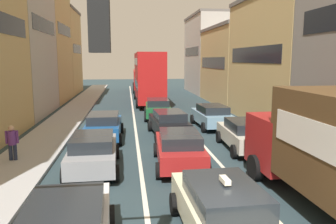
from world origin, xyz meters
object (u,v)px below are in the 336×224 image
(taxi_centre_lane_front, at_px, (222,209))
(wagon_left_lane_second, at_px, (93,151))
(sedan_right_lane_behind_truck, at_px, (245,134))
(pedestrian_near_kerb, at_px, (12,142))
(sedan_left_lane_third, at_px, (104,126))
(hatchback_centre_lane_third, at_px, (169,123))
(bus_far_queue_secondary, at_px, (143,79))
(wagon_right_lane_far, at_px, (212,116))
(bus_mid_queue_primary, at_px, (149,76))
(sedan_centre_lane_second, at_px, (179,148))
(coupe_centre_lane_fourth, at_px, (158,108))

(taxi_centre_lane_front, xyz_separation_m, wagon_left_lane_second, (-3.66, 5.72, -0.00))
(sedan_right_lane_behind_truck, xyz_separation_m, pedestrian_near_kerb, (-10.65, -0.85, 0.15))
(sedan_right_lane_behind_truck, relative_size, pedestrian_near_kerb, 2.63)
(sedan_left_lane_third, xyz_separation_m, pedestrian_near_kerb, (-3.62, -3.85, 0.15))
(hatchback_centre_lane_third, distance_m, pedestrian_near_kerb, 8.49)
(sedan_left_lane_third, distance_m, bus_far_queue_secondary, 28.61)
(wagon_left_lane_second, relative_size, wagon_right_lane_far, 0.99)
(taxi_centre_lane_front, distance_m, pedestrian_near_kerb, 10.14)
(sedan_left_lane_third, distance_m, sedan_right_lane_behind_truck, 7.65)
(bus_mid_queue_primary, height_order, bus_far_queue_secondary, bus_mid_queue_primary)
(sedan_centre_lane_second, bearing_deg, bus_far_queue_secondary, 2.94)
(coupe_centre_lane_fourth, bearing_deg, pedestrian_near_kerb, 148.03)
(sedan_centre_lane_second, relative_size, wagon_right_lane_far, 1.01)
(taxi_centre_lane_front, height_order, bus_mid_queue_primary, bus_mid_queue_primary)
(hatchback_centre_lane_third, bearing_deg, sedan_left_lane_third, 93.32)
(wagon_right_lane_far, xyz_separation_m, bus_mid_queue_primary, (-3.30, 12.51, 2.03))
(coupe_centre_lane_fourth, bearing_deg, bus_mid_queue_primary, 3.97)
(sedan_centre_lane_second, height_order, bus_far_queue_secondary, bus_far_queue_secondary)
(sedan_centre_lane_second, height_order, wagon_left_lane_second, same)
(sedan_left_lane_third, xyz_separation_m, wagon_right_lane_far, (6.79, 2.54, 0.00))
(coupe_centre_lane_fourth, distance_m, wagon_right_lane_far, 5.01)
(bus_mid_queue_primary, bearing_deg, sedan_centre_lane_second, 179.79)
(wagon_left_lane_second, distance_m, sedan_right_lane_behind_truck, 7.47)
(bus_far_queue_secondary, bearing_deg, sedan_left_lane_third, 173.82)
(wagon_right_lane_far, xyz_separation_m, pedestrian_near_kerb, (-10.40, -6.39, 0.15))
(wagon_left_lane_second, height_order, hatchback_centre_lane_third, same)
(taxi_centre_lane_front, height_order, sedan_right_lane_behind_truck, taxi_centre_lane_front)
(taxi_centre_lane_front, distance_m, bus_far_queue_secondary, 39.39)
(coupe_centre_lane_fourth, height_order, bus_far_queue_secondary, bus_far_queue_secondary)
(hatchback_centre_lane_third, height_order, bus_far_queue_secondary, bus_far_queue_secondary)
(coupe_centre_lane_fourth, distance_m, bus_mid_queue_primary, 8.87)
(bus_far_queue_secondary, relative_size, pedestrian_near_kerb, 6.35)
(bus_far_queue_secondary, bearing_deg, hatchback_centre_lane_third, -178.74)
(hatchback_centre_lane_third, xyz_separation_m, sedan_left_lane_third, (-3.70, -0.45, 0.00))
(sedan_left_lane_third, bearing_deg, coupe_centre_lane_fourth, -28.43)
(wagon_right_lane_far, height_order, pedestrian_near_kerb, pedestrian_near_kerb)
(pedestrian_near_kerb, bearing_deg, hatchback_centre_lane_third, 115.93)
(wagon_left_lane_second, relative_size, sedan_left_lane_third, 1.00)
(wagon_right_lane_far, distance_m, bus_far_queue_secondary, 26.06)
(wagon_left_lane_second, relative_size, hatchback_centre_lane_third, 0.99)
(pedestrian_near_kerb, bearing_deg, taxi_centre_lane_front, 40.67)
(taxi_centre_lane_front, bearing_deg, wagon_right_lane_far, -15.17)
(sedan_right_lane_behind_truck, bearing_deg, coupe_centre_lane_fourth, 22.22)
(coupe_centre_lane_fourth, bearing_deg, wagon_right_lane_far, -137.46)
(wagon_left_lane_second, height_order, wagon_right_lane_far, same)
(sedan_right_lane_behind_truck, relative_size, wagon_right_lane_far, 1.00)
(hatchback_centre_lane_third, bearing_deg, coupe_centre_lane_fourth, -2.71)
(sedan_left_lane_third, xyz_separation_m, bus_mid_queue_primary, (3.48, 15.04, 2.03))
(sedan_left_lane_third, xyz_separation_m, coupe_centre_lane_fourth, (3.61, 6.41, 0.00))
(hatchback_centre_lane_third, height_order, wagon_right_lane_far, same)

